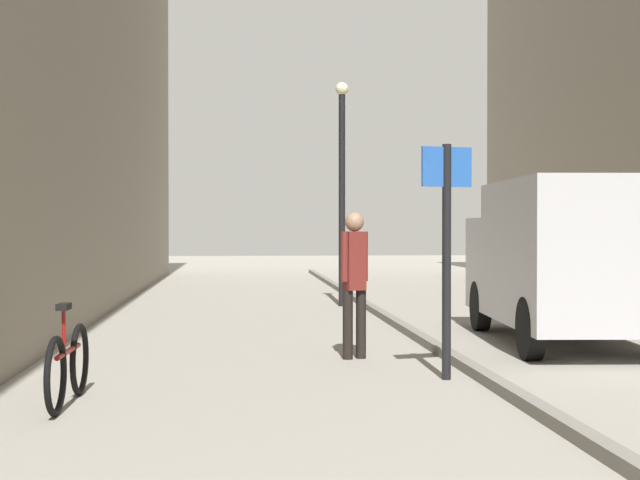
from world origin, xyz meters
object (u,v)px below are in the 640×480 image
delivery_van (567,257)px  bicycle_leaning (68,365)px  street_sign_post (447,240)px  pedestrian_main_foreground (354,274)px  lamp_post (342,178)px

delivery_van → bicycle_leaning: 7.58m
delivery_van → street_sign_post: (-2.44, -2.93, 0.29)m
pedestrian_main_foreground → delivery_van: delivery_van is taller
delivery_van → lamp_post: 7.24m
delivery_van → pedestrian_main_foreground: bearing=-155.0°
street_sign_post → bicycle_leaning: (-3.90, -1.13, -1.16)m
pedestrian_main_foreground → lamp_post: lamp_post is taller
delivery_van → bicycle_leaning: size_ratio=2.82×
pedestrian_main_foreground → street_sign_post: 1.93m
delivery_van → street_sign_post: size_ratio=1.92×
delivery_van → bicycle_leaning: bearing=-143.3°
lamp_post → bicycle_leaning: (-3.81, -10.68, -2.34)m
delivery_van → bicycle_leaning: delivery_van is taller
lamp_post → bicycle_leaning: bearing=-109.6°
bicycle_leaning → street_sign_post: bearing=18.0°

